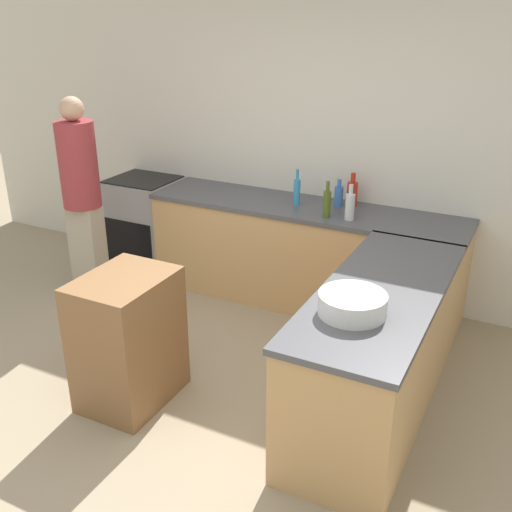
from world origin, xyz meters
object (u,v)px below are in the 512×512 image
at_px(dish_soap_bottle, 297,191).
at_px(hot_sauce_bottle, 352,193).
at_px(water_bottle_blue, 339,195).
at_px(vinegar_bottle_clear, 350,206).
at_px(olive_oil_bottle, 327,203).
at_px(person_by_range, 82,193).
at_px(island_table, 128,340).
at_px(mixing_bowl, 352,304).
at_px(range_oven, 146,223).

distance_m(dish_soap_bottle, hot_sauce_bottle, 0.46).
relative_size(dish_soap_bottle, water_bottle_blue, 1.33).
height_order(vinegar_bottle_clear, olive_oil_bottle, olive_oil_bottle).
height_order(olive_oil_bottle, hot_sauce_bottle, olive_oil_bottle).
height_order(olive_oil_bottle, person_by_range, person_by_range).
bearing_deg(vinegar_bottle_clear, olive_oil_bottle, -171.61).
distance_m(island_table, dish_soap_bottle, 1.97).
distance_m(island_table, hot_sauce_bottle, 2.26).
bearing_deg(vinegar_bottle_clear, water_bottle_blue, 124.15).
bearing_deg(mixing_bowl, olive_oil_bottle, 115.76).
distance_m(mixing_bowl, hot_sauce_bottle, 1.92).
xyz_separation_m(dish_soap_bottle, person_by_range, (-1.68, -0.77, -0.04)).
height_order(mixing_bowl, water_bottle_blue, water_bottle_blue).
distance_m(range_oven, island_table, 2.26).
relative_size(range_oven, hot_sauce_bottle, 3.16).
xyz_separation_m(vinegar_bottle_clear, water_bottle_blue, (-0.20, 0.29, -0.02)).
xyz_separation_m(vinegar_bottle_clear, hot_sauce_bottle, (-0.09, 0.34, 0.00)).
bearing_deg(olive_oil_bottle, dish_soap_bottle, 151.98).
bearing_deg(person_by_range, olive_oil_bottle, 16.25).
bearing_deg(dish_soap_bottle, hot_sauce_bottle, 23.22).
height_order(range_oven, vinegar_bottle_clear, vinegar_bottle_clear).
height_order(dish_soap_bottle, water_bottle_blue, dish_soap_bottle).
distance_m(hot_sauce_bottle, person_by_range, 2.32).
relative_size(range_oven, vinegar_bottle_clear, 3.16).
xyz_separation_m(mixing_bowl, vinegar_bottle_clear, (-0.52, 1.49, 0.05)).
bearing_deg(person_by_range, mixing_bowl, -17.69).
xyz_separation_m(mixing_bowl, olive_oil_bottle, (-0.70, 1.46, 0.06)).
xyz_separation_m(hot_sauce_bottle, person_by_range, (-2.11, -0.95, -0.03)).
bearing_deg(mixing_bowl, range_oven, 148.19).
height_order(island_table, hot_sauce_bottle, hot_sauce_bottle).
xyz_separation_m(range_oven, mixing_bowl, (2.69, -1.67, 0.50)).
bearing_deg(person_by_range, vinegar_bottle_clear, 15.62).
height_order(island_table, mixing_bowl, mixing_bowl).
xyz_separation_m(vinegar_bottle_clear, olive_oil_bottle, (-0.18, -0.03, 0.00)).
relative_size(island_table, person_by_range, 0.50).
xyz_separation_m(olive_oil_bottle, person_by_range, (-2.02, -0.59, -0.03)).
relative_size(olive_oil_bottle, hot_sauce_bottle, 1.04).
relative_size(range_oven, island_table, 1.01).
bearing_deg(person_by_range, hot_sauce_bottle, 24.31).
bearing_deg(water_bottle_blue, vinegar_bottle_clear, -55.85).
bearing_deg(hot_sauce_bottle, vinegar_bottle_clear, -74.44).
bearing_deg(mixing_bowl, island_table, -171.68).
bearing_deg(mixing_bowl, dish_soap_bottle, 122.47).
relative_size(vinegar_bottle_clear, dish_soap_bottle, 0.93).
xyz_separation_m(mixing_bowl, person_by_range, (-2.73, 0.87, 0.02)).
relative_size(island_table, dish_soap_bottle, 2.91).
bearing_deg(hot_sauce_bottle, mixing_bowl, -71.33).
xyz_separation_m(vinegar_bottle_clear, dish_soap_bottle, (-0.52, 0.15, 0.01)).
bearing_deg(person_by_range, water_bottle_blue, 24.23).
bearing_deg(vinegar_bottle_clear, range_oven, 175.22).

